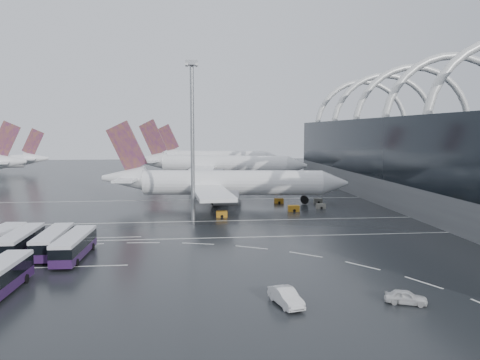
{
  "coord_description": "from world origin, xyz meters",
  "views": [
    {
      "loc": [
        -1.85,
        -74.98,
        16.94
      ],
      "look_at": [
        8.01,
        19.09,
        7.0
      ],
      "focal_mm": 35.0,
      "sensor_mm": 36.0,
      "label": 1
    }
  ],
  "objects": [
    {
      "name": "gse_cart_belly_e",
      "position": [
        18.6,
        32.35,
        0.57
      ],
      "size": [
        2.1,
        1.24,
        1.15
      ],
      "primitive_type": "cube",
      "color": "#B57418",
      "rests_on": "ground"
    },
    {
      "name": "bus_bay_line_south",
      "position": [
        -24.0,
        -16.0,
        0.01
      ],
      "size": [
        28.0,
        0.25,
        0.01
      ],
      "primitive_type": "cube",
      "color": "white",
      "rests_on": "ground"
    },
    {
      "name": "van_curve_c",
      "position": [
        7.21,
        -31.57,
        0.84
      ],
      "size": [
        2.97,
        5.36,
        1.67
      ],
      "primitive_type": "imported",
      "rotation": [
        0.0,
        0.0,
        0.25
      ],
      "color": "silver",
      "rests_on": "ground"
    },
    {
      "name": "airliner_gate_b",
      "position": [
        6.65,
        86.04,
        5.28
      ],
      "size": [
        59.68,
        52.96,
        21.11
      ],
      "rotation": [
        0.0,
        0.0,
        -0.3
      ],
      "color": "white",
      "rests_on": "ground"
    },
    {
      "name": "lane_marking_mid",
      "position": [
        0.0,
        12.0,
        0.01
      ],
      "size": [
        120.0,
        0.25,
        0.01
      ],
      "primitive_type": "cube",
      "color": "white",
      "rests_on": "ground"
    },
    {
      "name": "van_curve_b",
      "position": [
        19.02,
        -32.45,
        0.69
      ],
      "size": [
        4.36,
        3.01,
        1.38
      ],
      "primitive_type": "imported",
      "rotation": [
        0.0,
        0.0,
        1.19
      ],
      "color": "silver",
      "rests_on": "ground"
    },
    {
      "name": "airliner_gate_c",
      "position": [
        8.56,
        134.03,
        5.02
      ],
      "size": [
        56.19,
        51.05,
        20.08
      ],
      "rotation": [
        0.0,
        0.0,
        -0.2
      ],
      "color": "white",
      "rests_on": "ground"
    },
    {
      "name": "gse_cart_belly_b",
      "position": [
        27.97,
        31.93,
        0.51
      ],
      "size": [
        1.88,
        1.11,
        1.02
      ],
      "primitive_type": "cube",
      "color": "slate",
      "rests_on": "ground"
    },
    {
      "name": "gse_cart_belly_d",
      "position": [
        26.33,
        23.8,
        0.53
      ],
      "size": [
        1.94,
        1.14,
        1.06
      ],
      "primitive_type": "cube",
      "color": "slate",
      "rests_on": "ground"
    },
    {
      "name": "floodlight_mast",
      "position": [
        -1.57,
        13.4,
        18.75
      ],
      "size": [
        2.29,
        2.29,
        29.81
      ],
      "color": "gray",
      "rests_on": "ground"
    },
    {
      "name": "airliner_main",
      "position": [
        4.78,
        32.58,
        4.85
      ],
      "size": [
        57.19,
        49.73,
        19.37
      ],
      "rotation": [
        0.0,
        0.0,
        -0.13
      ],
      "color": "white",
      "rests_on": "ground"
    },
    {
      "name": "lane_marking_near",
      "position": [
        0.0,
        -2.0,
        0.01
      ],
      "size": [
        120.0,
        0.25,
        0.01
      ],
      "primitive_type": "cube",
      "color": "white",
      "rests_on": "ground"
    },
    {
      "name": "bus_row_near_d",
      "position": [
        -17.52,
        -11.75,
        1.73
      ],
      "size": [
        3.41,
        12.89,
        3.15
      ],
      "rotation": [
        0.0,
        0.0,
        1.54
      ],
      "color": "#2C1544",
      "rests_on": "ground"
    },
    {
      "name": "lane_marking_far",
      "position": [
        0.0,
        40.0,
        0.01
      ],
      "size": [
        120.0,
        0.25,
        0.01
      ],
      "primitive_type": "cube",
      "color": "white",
      "rests_on": "ground"
    },
    {
      "name": "gse_cart_belly_c",
      "position": [
        4.05,
        15.96,
        0.59
      ],
      "size": [
        2.17,
        1.28,
        1.18
      ],
      "primitive_type": "cube",
      "color": "#B57418",
      "rests_on": "ground"
    },
    {
      "name": "bus_bay_line_north",
      "position": [
        -24.0,
        0.0,
        0.01
      ],
      "size": [
        28.0,
        0.25,
        0.01
      ],
      "primitive_type": "cube",
      "color": "white",
      "rests_on": "ground"
    },
    {
      "name": "bus_row_near_b",
      "position": [
        -25.37,
        -9.1,
        1.74
      ],
      "size": [
        3.17,
        12.85,
        3.16
      ],
      "rotation": [
        0.0,
        0.0,
        1.58
      ],
      "color": "#2C1544",
      "rests_on": "ground"
    },
    {
      "name": "ground",
      "position": [
        0.0,
        0.0,
        0.0
      ],
      "size": [
        420.0,
        420.0,
        0.0
      ],
      "primitive_type": "plane",
      "color": "black",
      "rests_on": "ground"
    },
    {
      "name": "bus_row_near_c",
      "position": [
        -21.05,
        -9.1,
        1.7
      ],
      "size": [
        3.13,
        12.6,
        3.1
      ],
      "rotation": [
        0.0,
        0.0,
        1.58
      ],
      "color": "#2C1544",
      "rests_on": "ground"
    },
    {
      "name": "gse_cart_belly_a",
      "position": [
        19.63,
        20.91,
        0.63
      ],
      "size": [
        2.32,
        1.37,
        1.27
      ],
      "primitive_type": "cube",
      "color": "#B57418",
      "rests_on": "ground"
    }
  ]
}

